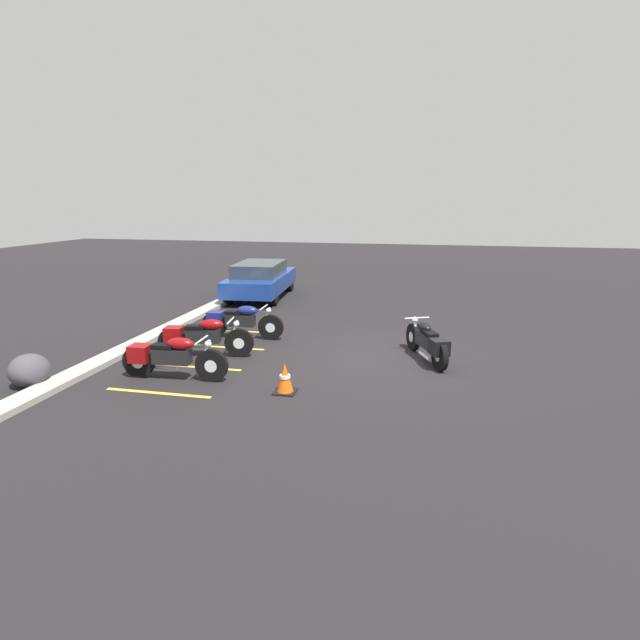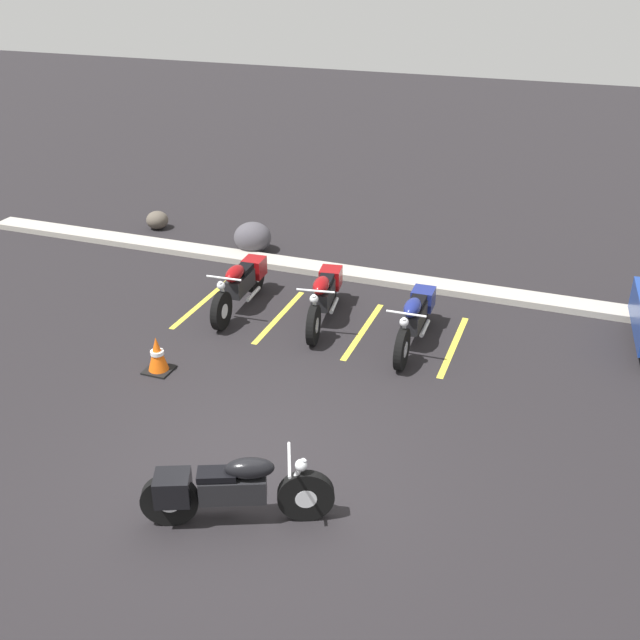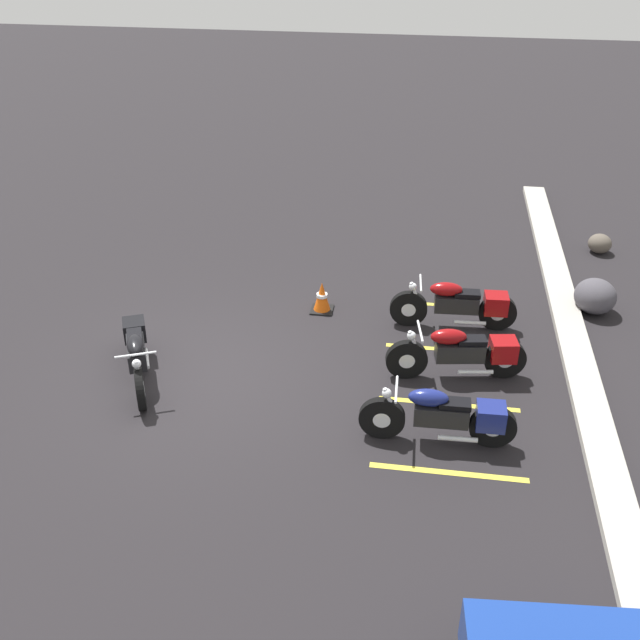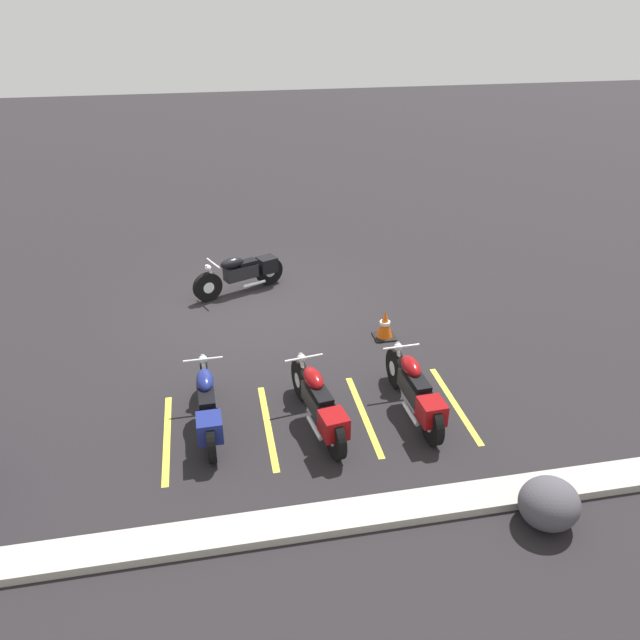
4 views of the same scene
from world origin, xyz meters
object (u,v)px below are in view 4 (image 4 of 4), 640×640
(motorcycle_black_featured, at_px, (243,272))
(parked_bike_2, at_px, (207,405))
(parked_bike_1, at_px, (319,403))
(traffic_cone, at_px, (385,325))
(landscape_rock_0, at_px, (549,503))
(parked_bike_0, at_px, (416,391))

(motorcycle_black_featured, height_order, parked_bike_2, parked_bike_2)
(parked_bike_1, relative_size, traffic_cone, 3.83)
(motorcycle_black_featured, xyz_separation_m, parked_bike_2, (0.92, 4.77, 0.01))
(traffic_cone, bearing_deg, landscape_rock_0, 98.15)
(motorcycle_black_featured, relative_size, parked_bike_1, 0.92)
(parked_bike_2, bearing_deg, motorcycle_black_featured, -12.25)
(parked_bike_1, bearing_deg, parked_bike_2, 71.74)
(motorcycle_black_featured, relative_size, traffic_cone, 3.51)
(traffic_cone, bearing_deg, motorcycle_black_featured, -46.21)
(parked_bike_0, height_order, landscape_rock_0, parked_bike_0)
(parked_bike_0, relative_size, landscape_rock_0, 2.85)
(motorcycle_black_featured, bearing_deg, traffic_cone, 110.66)
(landscape_rock_0, bearing_deg, traffic_cone, -81.85)
(landscape_rock_0, bearing_deg, parked_bike_2, -33.04)
(landscape_rock_0, bearing_deg, motorcycle_black_featured, -67.01)
(parked_bike_1, relative_size, landscape_rock_0, 2.85)
(parked_bike_2, height_order, traffic_cone, parked_bike_2)
(landscape_rock_0, relative_size, traffic_cone, 1.34)
(parked_bike_1, distance_m, traffic_cone, 3.04)
(parked_bike_1, height_order, traffic_cone, parked_bike_1)
(parked_bike_2, distance_m, traffic_cone, 4.04)
(parked_bike_2, xyz_separation_m, landscape_rock_0, (-4.07, 2.65, -0.14))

